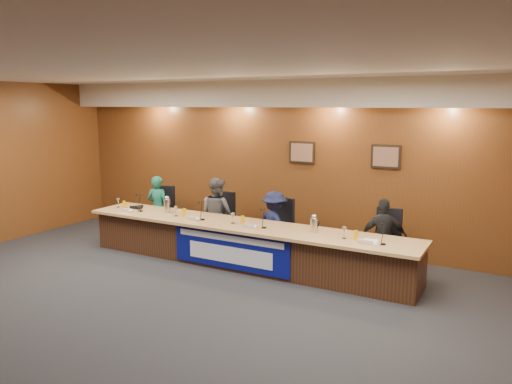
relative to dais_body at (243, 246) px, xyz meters
The scene contains 39 objects.
floor 2.43m from the dais_body, 90.00° to the right, with size 10.00×10.00×0.00m, color black.
ceiling 3.73m from the dais_body, 90.00° to the right, with size 10.00×8.00×0.04m, color silver.
wall_back 2.03m from the dais_body, 90.00° to the left, with size 10.00×0.04×3.20m, color #5B3014.
soffit 2.93m from the dais_body, 90.00° to the left, with size 10.00×0.50×0.50m, color beige.
dais_body is the anchor object (origin of this frame).
dais_top 0.38m from the dais_body, 90.00° to the right, with size 6.10×0.95×0.05m, color tan.
banner 0.42m from the dais_body, 90.00° to the right, with size 2.20×0.02×0.65m, color #070D6A.
banner_text_upper 0.49m from the dais_body, 90.00° to the right, with size 2.00×0.01×0.10m, color silver.
banner_text_lower 0.43m from the dais_body, 90.00° to the right, with size 1.60×0.01×0.28m, color silver.
wall_photo_left 2.21m from the dais_body, 75.71° to the left, with size 0.52×0.04×0.42m, color black.
wall_photo_right 2.95m from the dais_body, 38.13° to the left, with size 0.52×0.04×0.42m, color black.
panelist_a 2.47m from the dais_body, 165.57° to the left, with size 0.48×0.32×1.33m, color #125644.
panelist_b 1.16m from the dais_body, 146.67° to the left, with size 0.68×0.53×1.39m, color #4F5154.
panelist_c 0.73m from the dais_body, 63.76° to the left, with size 0.80×0.46×1.24m, color #101435.
panelist_d 2.37m from the dais_body, 15.05° to the left, with size 0.75×0.31×1.28m, color black.
office_chair_a 2.48m from the dais_body, 163.33° to the left, with size 0.48×0.48×0.08m, color black.
office_chair_b 1.17m from the dais_body, 142.56° to the left, with size 0.48×0.48×0.08m, color black.
office_chair_c 0.78m from the dais_body, 67.05° to the left, with size 0.48×0.48×0.08m, color black.
office_chair_d 2.38m from the dais_body, 17.37° to the left, with size 0.48×0.48×0.08m, color black.
nameplate_a 2.46m from the dais_body, behind, with size 0.24×0.06×0.09m, color white.
microphone_a 2.20m from the dais_body, behind, with size 0.07×0.07×0.02m, color black.
juice_glass_a 2.68m from the dais_body, behind, with size 0.06×0.06×0.15m, color #F0A800.
water_glass_a 2.85m from the dais_body, behind, with size 0.08×0.08×0.18m, color silver.
nameplate_b 1.03m from the dais_body, 163.65° to the right, with size 0.24×0.06×0.09m, color white.
microphone_b 0.85m from the dais_body, 169.32° to the right, with size 0.07×0.07×0.02m, color black.
juice_glass_b 1.27m from the dais_body, behind, with size 0.06×0.06×0.15m, color #F0A800.
water_glass_b 1.42m from the dais_body, behind, with size 0.08×0.08×0.18m, color silver.
nameplate_c 0.58m from the dais_body, 45.74° to the right, with size 0.24×0.06×0.09m, color white.
microphone_c 0.65m from the dais_body, 15.25° to the right, with size 0.07×0.07×0.02m, color black.
juice_glass_c 0.48m from the dais_body, 58.22° to the right, with size 0.06×0.06×0.15m, color #F0A800.
water_glass_c 0.52m from the dais_body, 142.63° to the right, with size 0.08×0.08×0.18m, color silver.
nameplate_d 2.29m from the dais_body, ahead, with size 0.24×0.06×0.09m, color white.
microphone_d 2.50m from the dais_body, ahead, with size 0.07×0.07×0.02m, color black.
juice_glass_d 2.10m from the dais_body, ahead, with size 0.06×0.06×0.15m, color #F0A800.
water_glass_d 1.92m from the dais_body, ahead, with size 0.08×0.08×0.18m, color silver.
carafe_left 1.72m from the dais_body, behind, with size 0.12×0.12×0.26m, color silver.
carafe_right 1.41m from the dais_body, ahead, with size 0.13×0.13×0.23m, color silver.
speakerphone 2.44m from the dais_body, behind, with size 0.32×0.32×0.05m, color black.
paper_stack 2.29m from the dais_body, ahead, with size 0.22×0.30×0.01m, color white.
Camera 1 is at (4.23, -4.76, 2.76)m, focal length 35.00 mm.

